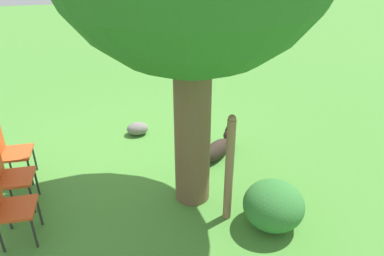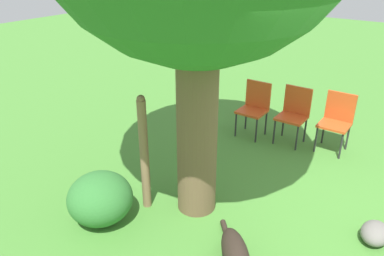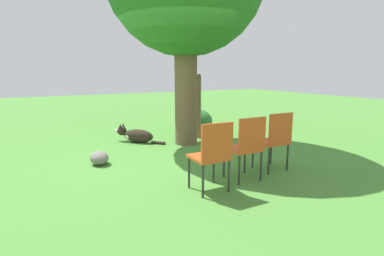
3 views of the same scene
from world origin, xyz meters
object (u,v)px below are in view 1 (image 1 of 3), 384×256
dog (219,148)px  red_chair_0 (8,149)px  fence_post (229,169)px  red_chair_2 (7,204)px  red_chair_1 (8,173)px

dog → red_chair_0: size_ratio=1.03×
fence_post → red_chair_2: (2.56, -0.16, -0.21)m
dog → fence_post: fence_post is taller
dog → red_chair_1: red_chair_1 is taller
dog → red_chair_0: red_chair_0 is taller
red_chair_0 → red_chair_2: bearing=-78.8°
fence_post → red_chair_0: bearing=-27.3°
red_chair_2 → fence_post: bearing=-2.9°
fence_post → red_chair_0: (2.80, -1.44, -0.21)m
red_chair_2 → red_chair_0: bearing=101.2°
dog → red_chair_0: (3.09, -0.03, 0.37)m
red_chair_0 → red_chair_2: size_ratio=1.00×
red_chair_0 → red_chair_1: size_ratio=1.00×
fence_post → red_chair_1: fence_post is taller
dog → red_chair_2: red_chair_2 is taller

